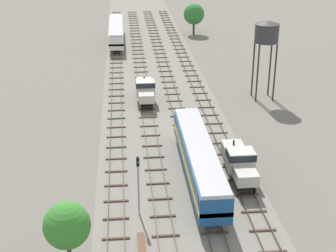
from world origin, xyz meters
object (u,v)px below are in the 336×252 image
diesel_railcar_centre_left_nearest (199,158)px  shunter_loco_left_mid (145,89)px  water_tower (267,33)px  shunter_loco_centre_near (239,161)px  passenger_coach_far_left_midfar (116,31)px  signal_post_nearest (138,178)px

diesel_railcar_centre_left_nearest → shunter_loco_left_mid: diesel_railcar_centre_left_nearest is taller
diesel_railcar_centre_left_nearest → water_tower: bearing=61.0°
diesel_railcar_centre_left_nearest → shunter_loco_centre_near: (4.24, 0.01, -0.59)m
shunter_loco_left_mid → passenger_coach_far_left_midfar: size_ratio=0.38×
diesel_railcar_centre_left_nearest → passenger_coach_far_left_midfar: 61.08m
water_tower → signal_post_nearest: bearing=-123.4°
passenger_coach_far_left_midfar → water_tower: (21.64, -36.75, 7.15)m
shunter_loco_left_mid → passenger_coach_far_left_midfar: bearing=96.6°
shunter_loco_centre_near → passenger_coach_far_left_midfar: (-12.72, 60.48, 0.60)m
passenger_coach_far_left_midfar → water_tower: bearing=-59.5°
shunter_loco_centre_near → passenger_coach_far_left_midfar: passenger_coach_far_left_midfar is taller
passenger_coach_far_left_midfar → signal_post_nearest: signal_post_nearest is taller
diesel_railcar_centre_left_nearest → water_tower: 28.08m
water_tower → signal_post_nearest: (-19.52, -29.61, -6.00)m
shunter_loco_centre_near → signal_post_nearest: size_ratio=1.41×
signal_post_nearest → shunter_loco_centre_near: bearing=29.0°
shunter_loco_left_mid → water_tower: 19.05m
shunter_loco_centre_near → signal_post_nearest: 12.24m
diesel_railcar_centre_left_nearest → passenger_coach_far_left_midfar: size_ratio=0.93×
diesel_railcar_centre_left_nearest → signal_post_nearest: signal_post_nearest is taller
shunter_loco_centre_near → signal_post_nearest: signal_post_nearest is taller
diesel_railcar_centre_left_nearest → passenger_coach_far_left_midfar: same height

